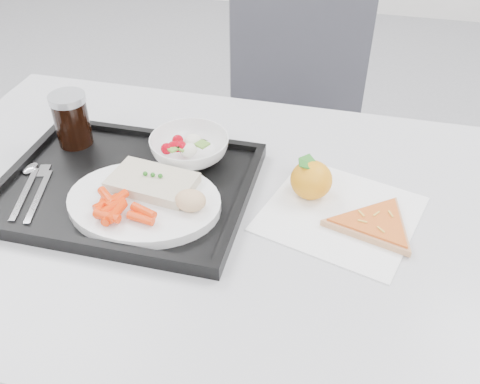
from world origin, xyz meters
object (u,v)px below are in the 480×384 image
object	(u,v)px
cola_glass	(71,119)
table	(214,234)
pizza_slice	(375,224)
salad_bowl	(190,148)
chair	(291,119)
tray	(127,187)
tangerine	(311,180)
dinner_plate	(144,202)

from	to	relation	value
cola_glass	table	bearing A→B (deg)	-19.29
pizza_slice	cola_glass	bearing A→B (deg)	170.31
salad_bowl	table	bearing A→B (deg)	-55.56
salad_bowl	chair	bearing A→B (deg)	78.73
chair	table	bearing A→B (deg)	-93.05
tray	pizza_slice	distance (m)	0.45
table	salad_bowl	size ratio (longest dim) A/B	7.89
table	cola_glass	size ratio (longest dim) A/B	11.11
tangerine	cola_glass	bearing A→B (deg)	175.46
table	tangerine	size ratio (longest dim) A/B	12.14
dinner_plate	tangerine	bearing A→B (deg)	23.42
table	salad_bowl	xyz separation A→B (m)	(-0.08, 0.11, 0.11)
tangerine	table	bearing A→B (deg)	-155.62
tray	salad_bowl	distance (m)	0.14
chair	dinner_plate	size ratio (longest dim) A/B	3.44
salad_bowl	cola_glass	distance (m)	0.25
cola_glass	pizza_slice	size ratio (longest dim) A/B	0.50
chair	pizza_slice	size ratio (longest dim) A/B	4.30
cola_glass	tangerine	world-z (taller)	cola_glass
cola_glass	dinner_plate	bearing A→B (deg)	-36.61
tray	dinner_plate	distance (m)	0.08
salad_bowl	tangerine	size ratio (longest dim) A/B	1.54
salad_bowl	pizza_slice	distance (m)	0.38
dinner_plate	pizza_slice	bearing A→B (deg)	7.77
chair	pizza_slice	xyz separation A→B (m)	(0.25, -0.68, 0.22)
dinner_plate	pizza_slice	size ratio (longest dim) A/B	1.25
table	chair	world-z (taller)	chair
cola_glass	tangerine	xyz separation A→B (m)	(0.48, -0.04, -0.04)
tray	pizza_slice	xyz separation A→B (m)	(0.45, 0.00, 0.00)
dinner_plate	pizza_slice	distance (m)	0.40
tray	chair	bearing A→B (deg)	73.52
table	tray	xyz separation A→B (m)	(-0.17, 0.01, 0.08)
salad_bowl	tangerine	bearing A→B (deg)	-9.44
dinner_plate	salad_bowl	xyz separation A→B (m)	(0.03, 0.16, 0.01)
table	dinner_plate	distance (m)	0.15
tray	dinner_plate	bearing A→B (deg)	-42.51
table	tangerine	xyz separation A→B (m)	(0.16, 0.07, 0.10)
tray	pizza_slice	size ratio (longest dim) A/B	2.08
pizza_slice	dinner_plate	bearing A→B (deg)	-172.23
salad_bowl	pizza_slice	size ratio (longest dim) A/B	0.70
salad_bowl	pizza_slice	world-z (taller)	salad_bowl
pizza_slice	salad_bowl	bearing A→B (deg)	163.80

